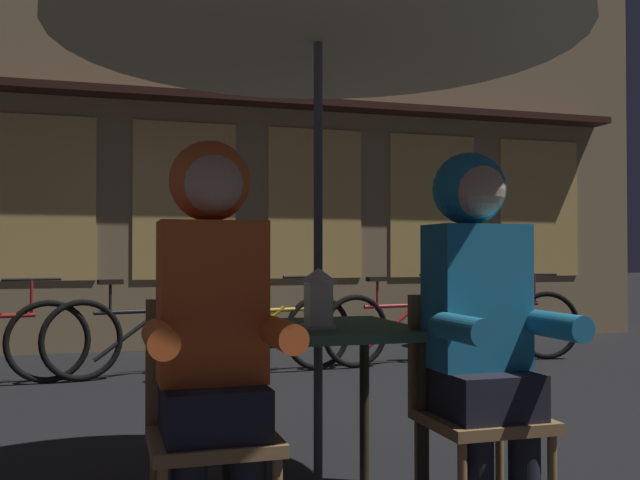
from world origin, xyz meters
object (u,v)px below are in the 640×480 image
chair_right (472,400)px  chair_left (210,417)px  bicycle_fourth (265,334)px  bicycle_furthest (495,324)px  person_right_hooded (480,303)px  lantern (318,297)px  cafe_table (318,351)px  person_left_hooded (213,309)px  bicycle_fifth (404,327)px  potted_plant (463,298)px  bicycle_third (144,335)px

chair_right → chair_left: bearing=180.0°
bicycle_fourth → bicycle_furthest: (2.32, 0.20, 0.00)m
chair_right → bicycle_furthest: chair_right is taller
person_right_hooded → bicycle_furthest: (2.33, 3.85, -0.50)m
lantern → person_right_hooded: bearing=-31.0°
cafe_table → person_left_hooded: 0.67m
chair_right → person_right_hooded: (0.00, -0.06, 0.36)m
bicycle_fourth → bicycle_fifth: (1.36, 0.19, 0.00)m
bicycle_fifth → potted_plant: 1.49m
lantern → bicycle_fourth: bearing=81.0°
lantern → person_left_hooded: (-0.45, -0.31, -0.01)m
person_left_hooded → bicycle_third: (-0.01, 3.87, -0.50)m
chair_left → bicycle_third: 3.82m
chair_left → person_left_hooded: 0.36m
bicycle_fifth → bicycle_furthest: 0.96m
cafe_table → bicycle_furthest: (2.81, 3.43, -0.29)m
lantern → person_right_hooded: size_ratio=0.17×
bicycle_third → bicycle_furthest: same height
person_left_hooded → bicycle_fifth: person_left_hooded is taller
person_left_hooded → chair_left: bearing=90.0°
lantern → bicycle_fifth: bearing=61.9°
bicycle_third → potted_plant: size_ratio=1.80×
cafe_table → person_right_hooded: person_right_hooded is taller
person_left_hooded → chair_right: bearing=3.4°
bicycle_fifth → person_left_hooded: bearing=-121.2°
cafe_table → bicycle_third: (-0.49, 3.45, -0.29)m
person_left_hooded → bicycle_furthest: size_ratio=0.85×
person_left_hooded → bicycle_furthest: 5.09m
cafe_table → lantern: 0.25m
bicycle_fourth → chair_left: bearing=-105.2°
chair_left → potted_plant: (3.46, 4.76, 0.05)m
bicycle_third → bicycle_fourth: size_ratio=1.00×
bicycle_fourth → bicycle_furthest: bearing=4.9°
chair_left → bicycle_fifth: size_ratio=0.52×
lantern → bicycle_furthest: 4.58m
person_left_hooded → bicycle_fourth: 3.82m
person_right_hooded → chair_left: bearing=176.6°
cafe_table → person_right_hooded: 0.67m
chair_right → potted_plant: 5.37m
cafe_table → bicycle_fifth: bearing=61.6°
bicycle_furthest → bicycle_fourth: bearing=-175.1°
lantern → chair_left: (-0.45, -0.25, -0.37)m
person_left_hooded → bicycle_fourth: person_left_hooded is taller
bicycle_third → chair_right: bearing=-75.8°
person_left_hooded → lantern: bearing=34.7°
bicycle_furthest → potted_plant: (0.16, 0.96, 0.20)m
cafe_table → bicycle_fourth: size_ratio=0.45×
lantern → person_left_hooded: person_left_hooded is taller
lantern → chair_right: lantern is taller
lantern → bicycle_fourth: 3.43m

